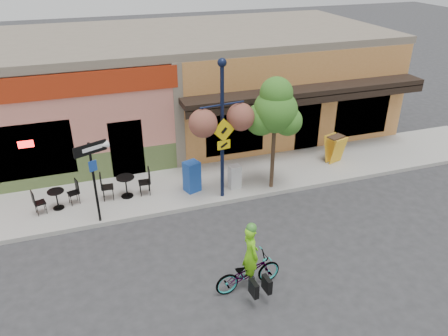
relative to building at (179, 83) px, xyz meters
name	(u,v)px	position (x,y,z in m)	size (l,w,h in m)	color
ground	(236,211)	(0.00, -7.50, -2.25)	(90.00, 90.00, 0.00)	#2D2D30
sidewalk	(217,181)	(0.00, -5.50, -2.17)	(24.00, 3.00, 0.15)	#9E9B93
curb	(230,201)	(0.00, -6.95, -2.17)	(24.00, 0.12, 0.15)	#A8A59E
building	(179,83)	(0.00, 0.00, 0.00)	(18.20, 8.20, 4.50)	#CD7665
bicycle	(248,272)	(-0.95, -10.96, -1.78)	(0.63, 1.79, 0.94)	maroon
cyclist_rider	(250,262)	(-0.90, -10.96, -1.45)	(0.58, 0.38, 1.60)	#74DD17
lamp_post	(222,132)	(-0.19, -6.66, 0.28)	(1.52, 0.61, 4.75)	#101833
one_way_sign	(95,183)	(-4.31, -6.85, -0.77)	(1.02, 0.22, 2.67)	black
cafe_set_left	(57,197)	(-5.54, -5.69, -1.67)	(1.42, 0.71, 0.85)	black
cafe_set_right	(126,184)	(-3.30, -5.65, -1.61)	(1.64, 0.82, 0.98)	black
newspaper_box_blue	(192,176)	(-1.07, -5.97, -1.55)	(0.50, 0.44, 1.10)	#1B47A4
newspaper_box_grey	(235,177)	(0.40, -6.25, -1.68)	(0.40, 0.36, 0.85)	#BDBDBD
street_tree	(274,134)	(1.67, -6.61, -0.08)	(1.58, 1.58, 4.04)	#3D7A26
sandwich_board	(339,151)	(4.89, -5.77, -1.55)	(0.66, 0.48, 1.09)	yellow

